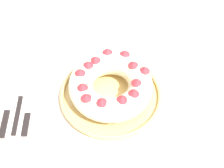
{
  "coord_description": "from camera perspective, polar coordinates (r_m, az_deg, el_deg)",
  "views": [
    {
      "loc": [
        -0.0,
        -0.54,
        1.53
      ],
      "look_at": [
        0.01,
        0.0,
        0.82
      ],
      "focal_mm": 50.0,
      "sensor_mm": 36.0,
      "label": 1
    }
  ],
  "objects": [
    {
      "name": "fork",
      "position": [
        0.97,
        -16.35,
        -3.46
      ],
      "size": [
        0.02,
        0.18,
        0.01
      ],
      "rotation": [
        0.0,
        0.0,
        -0.04
      ],
      "color": "black",
      "rests_on": "dining_table"
    },
    {
      "name": "serving_dish",
      "position": [
        0.94,
        0.0,
        -1.81
      ],
      "size": [
        0.3,
        0.3,
        0.03
      ],
      "color": "tan",
      "rests_on": "dining_table"
    },
    {
      "name": "cake_knife",
      "position": [
        0.94,
        -14.94,
        -5.37
      ],
      "size": [
        0.02,
        0.16,
        0.01
      ],
      "rotation": [
        0.0,
        0.0,
        0.05
      ],
      "color": "black",
      "rests_on": "dining_table"
    },
    {
      "name": "bundt_cake",
      "position": [
        0.9,
        -0.0,
        0.07
      ],
      "size": [
        0.24,
        0.24,
        0.09
      ],
      "color": "beige",
      "rests_on": "serving_dish"
    },
    {
      "name": "serving_knife",
      "position": [
        0.96,
        -18.43,
        -4.83
      ],
      "size": [
        0.02,
        0.2,
        0.01
      ],
      "rotation": [
        0.0,
        0.0,
        -0.05
      ],
      "color": "black",
      "rests_on": "dining_table"
    },
    {
      "name": "dining_table",
      "position": [
        1.01,
        -0.44,
        -5.04
      ],
      "size": [
        1.41,
        1.23,
        0.76
      ],
      "color": "beige",
      "rests_on": "ground_plane"
    }
  ]
}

